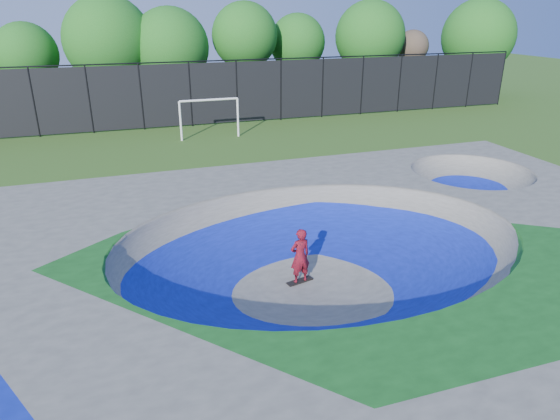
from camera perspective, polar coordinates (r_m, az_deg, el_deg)
The scene contains 7 objects.
ground at distance 13.83m, azimuth 4.57°, elevation -8.62°, with size 120.00×120.00×0.00m, color #2E5417.
skate_deck at distance 13.46m, azimuth 4.66°, elevation -5.87°, with size 22.00×14.00×1.50m, color gray.
skater at distance 13.57m, azimuth 2.31°, elevation -5.30°, with size 0.59×0.38×1.61m, color red.
skateboard at distance 13.95m, azimuth 2.26°, elevation -8.14°, with size 0.78×0.22×0.05m, color black.
soccer_goal at distance 29.29m, azimuth -8.08°, elevation 11.13°, with size 3.45×0.12×2.28m.
fence at distance 32.62m, azimuth -10.20°, elevation 13.02°, with size 48.09×0.09×4.04m.
treeline at distance 37.17m, azimuth -9.37°, elevation 18.38°, with size 53.71×7.10×7.97m.
Camera 1 is at (-4.82, -10.88, 7.04)m, focal length 32.00 mm.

